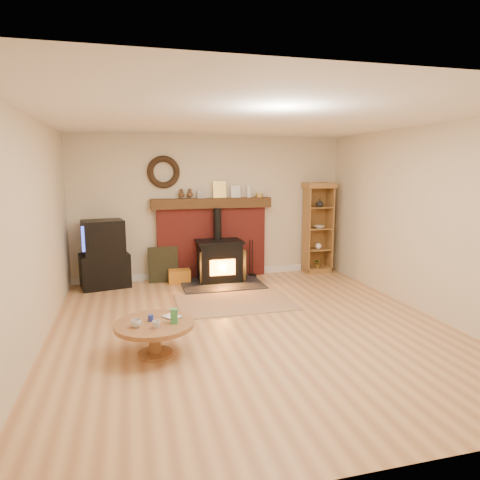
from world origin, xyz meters
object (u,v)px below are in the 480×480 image
object	(u,v)px
curio_cabinet	(317,228)
coffee_table	(155,329)
wood_stove	(220,262)
tv_unit	(104,255)

from	to	relation	value
curio_cabinet	coffee_table	distance (m)	4.55
wood_stove	tv_unit	bearing A→B (deg)	174.39
tv_unit	coffee_table	bearing A→B (deg)	-77.54
wood_stove	coffee_table	bearing A→B (deg)	-115.09
wood_stove	coffee_table	distance (m)	3.09
wood_stove	curio_cabinet	xyz separation A→B (m)	(2.00, 0.28, 0.51)
curio_cabinet	tv_unit	bearing A→B (deg)	-178.80
tv_unit	curio_cabinet	distance (m)	3.98
wood_stove	tv_unit	size ratio (longest dim) A/B	1.21
wood_stove	coffee_table	world-z (taller)	wood_stove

